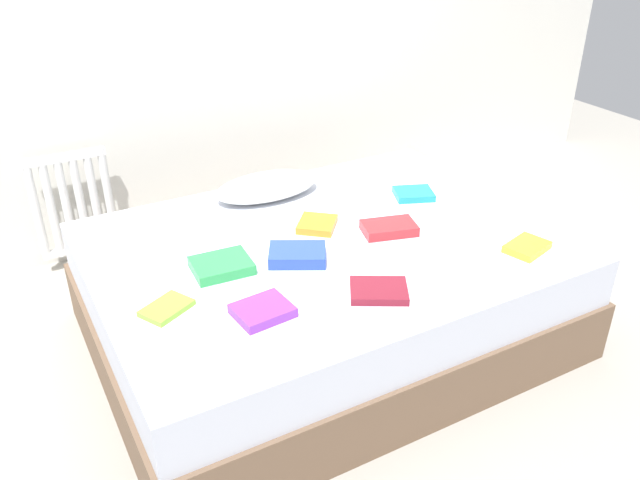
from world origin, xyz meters
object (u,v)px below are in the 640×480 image
bed (325,290)px  textbook_purple (263,311)px  textbook_green (222,266)px  textbook_teal (414,194)px  textbook_orange (317,224)px  textbook_lime (167,308)px  textbook_white (461,243)px  radiator (73,204)px  textbook_red (389,228)px  textbook_maroon (379,291)px  pillow (267,186)px  textbook_yellow (527,247)px  textbook_blue (297,255)px

bed → textbook_purple: size_ratio=10.17×
textbook_green → textbook_teal: textbook_green is taller
textbook_orange → textbook_lime: (-0.79, -0.30, -0.01)m
textbook_white → textbook_teal: size_ratio=1.05×
bed → radiator: bearing=125.4°
textbook_green → textbook_lime: textbook_green is taller
textbook_red → textbook_maroon: 0.50m
textbook_purple → textbook_lime: 0.35m
radiator → textbook_orange: radiator is taller
textbook_red → textbook_white: bearing=-35.0°
radiator → pillow: radiator is taller
textbook_purple → textbook_yellow: 1.17m
textbook_red → textbook_maroon: (-0.31, -0.39, -0.01)m
textbook_orange → textbook_maroon: 0.59m
textbook_blue → textbook_green: bearing=-165.6°
textbook_blue → textbook_orange: textbook_blue is taller
textbook_white → textbook_blue: size_ratio=0.83×
bed → textbook_lime: (-0.76, -0.18, 0.26)m
radiator → textbook_maroon: bearing=-63.6°
textbook_maroon → textbook_yellow: bearing=27.9°
textbook_teal → textbook_yellow: (0.10, -0.66, -0.00)m
textbook_orange → textbook_red: size_ratio=0.74×
textbook_purple → textbook_yellow: (1.17, -0.11, -0.00)m
textbook_purple → textbook_maroon: bearing=-16.7°
textbook_white → textbook_yellow: textbook_yellow is taller
textbook_red → textbook_lime: (-1.04, -0.11, -0.01)m
textbook_white → textbook_teal: bearing=49.8°
textbook_orange → radiator: bearing=79.8°
bed → textbook_lime: textbook_lime is taller
textbook_yellow → textbook_teal: bearing=82.5°
textbook_green → textbook_orange: bearing=18.8°
textbook_yellow → textbook_blue: bearing=139.7°
textbook_orange → textbook_maroon: size_ratio=0.81×
textbook_teal → radiator: bearing=166.7°
bed → textbook_orange: 0.30m
radiator → textbook_green: size_ratio=2.47×
bed → textbook_lime: bearing=-166.9°
bed → textbook_orange: textbook_orange is taller
textbook_purple → textbook_lime: bearing=141.4°
textbook_orange → textbook_yellow: (0.67, -0.61, -0.00)m
bed → textbook_blue: size_ratio=8.69×
radiator → textbook_teal: radiator is taller
textbook_red → textbook_yellow: 0.59m
textbook_lime → textbook_yellow: (1.46, -0.31, 0.00)m
pillow → textbook_red: pillow is taller
textbook_blue → textbook_red: 0.47m
radiator → textbook_blue: 1.46m
bed → textbook_lime: size_ratio=11.42×
textbook_green → textbook_yellow: bearing=-18.0°
textbook_blue → textbook_purple: 0.40m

